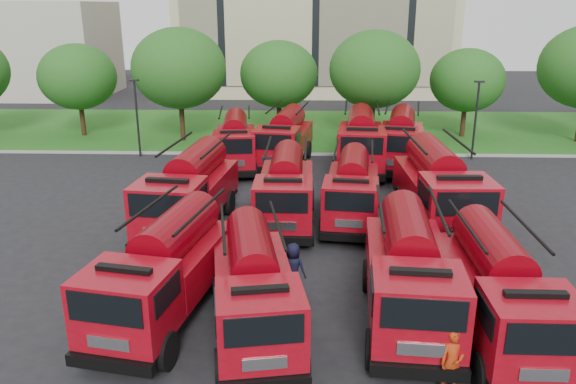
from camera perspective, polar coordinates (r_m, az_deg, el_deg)
name	(u,v)px	position (r m, az deg, el deg)	size (l,w,h in m)	color
ground	(276,276)	(21.22, -1.21, -8.53)	(140.00, 140.00, 0.00)	black
lawn	(293,129)	(45.91, 0.46, 6.42)	(70.00, 16.00, 0.12)	#1E5416
curb	(290,154)	(38.02, 0.17, 3.89)	(70.00, 0.30, 0.14)	gray
side_building	(26,49)	(70.28, -25.10, 13.00)	(18.00, 12.00, 10.00)	#AEA79A
tree_1	(78,77)	(45.50, -20.59, 10.90)	(5.71, 5.71, 6.98)	#382314
tree_2	(179,68)	(41.61, -11.01, 12.23)	(6.72, 6.72, 8.22)	#382314
tree_3	(279,74)	(43.22, -0.94, 11.88)	(5.88, 5.88, 7.19)	#382314
tree_4	(375,69)	(41.92, 8.78, 12.21)	(6.55, 6.55, 8.01)	#382314
tree_5	(467,80)	(44.36, 17.75, 10.76)	(5.46, 5.46, 6.68)	#382314
lamp_post_0	(137,114)	(38.33, -15.11, 7.71)	(0.60, 0.25, 5.11)	black
lamp_post_1	(476,115)	(38.31, 18.55, 7.38)	(0.60, 0.25, 5.11)	black
fire_truck_0	(164,270)	(18.38, -12.46, -7.76)	(3.78, 7.50, 3.26)	black
fire_truck_1	(254,287)	(17.20, -3.47, -9.62)	(3.40, 7.03, 3.07)	black
fire_truck_2	(409,272)	(18.17, 12.19, -7.95)	(3.14, 7.50, 3.33)	black
fire_truck_3	(500,291)	(17.97, 20.74, -9.34)	(2.64, 7.06, 3.20)	black
fire_truck_4	(190,191)	(25.33, -9.97, 0.11)	(3.58, 8.02, 3.53)	black
fire_truck_5	(286,189)	(25.64, -0.25, 0.28)	(2.68, 7.14, 3.24)	black
fire_truck_6	(352,189)	(26.04, 6.52, 0.26)	(3.09, 6.99, 3.08)	black
fire_truck_7	(439,188)	(26.02, 15.12, 0.36)	(3.17, 8.09, 3.64)	black
fire_truck_8	(235,142)	(34.83, -5.38, 5.07)	(3.13, 7.25, 3.21)	black
fire_truck_9	(285,138)	(35.30, -0.34, 5.46)	(3.65, 7.70, 3.37)	black
fire_truck_10	(361,141)	(34.51, 7.41, 5.16)	(3.37, 7.99, 3.55)	black
fire_truck_11	(400,140)	(35.35, 11.34, 5.19)	(4.00, 7.94, 3.45)	black
firefighter_2	(481,299)	(20.77, 19.02, -10.26)	(1.13, 0.64, 1.93)	#A42C0C
firefighter_4	(293,293)	(20.09, 0.50, -10.19)	(0.92, 0.60, 1.87)	black
firefighter_5	(473,232)	(26.50, 18.29, -3.84)	(1.48, 0.64, 1.60)	black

